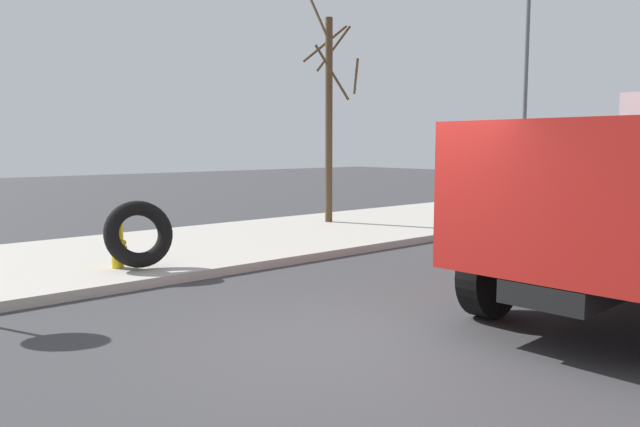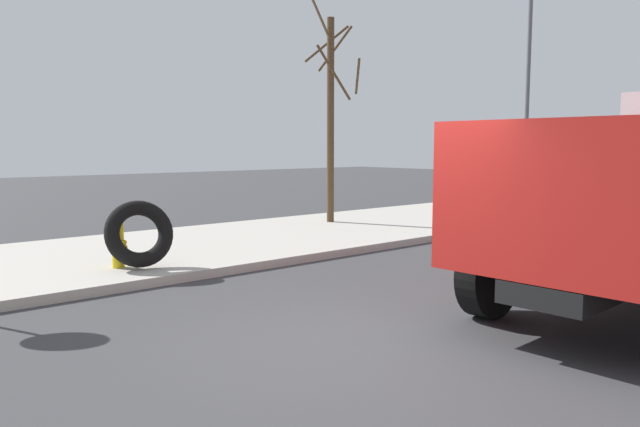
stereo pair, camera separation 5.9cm
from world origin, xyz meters
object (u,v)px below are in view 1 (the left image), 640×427
object	(u,v)px
bare_tree	(329,111)
fire_hydrant	(117,239)
loose_tire	(139,234)
street_light_pole	(525,93)

from	to	relation	value
bare_tree	fire_hydrant	bearing A→B (deg)	-161.67
fire_hydrant	bare_tree	world-z (taller)	bare_tree
loose_tire	fire_hydrant	bearing A→B (deg)	132.88
bare_tree	street_light_pole	world-z (taller)	street_light_pole
fire_hydrant	loose_tire	xyz separation A→B (m)	(0.25, -0.27, 0.09)
fire_hydrant	loose_tire	world-z (taller)	loose_tire
loose_tire	bare_tree	world-z (taller)	bare_tree
fire_hydrant	street_light_pole	bearing A→B (deg)	-2.70
bare_tree	street_light_pole	xyz separation A→B (m)	(4.76, -2.77, 0.56)
street_light_pole	fire_hydrant	bearing A→B (deg)	177.30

